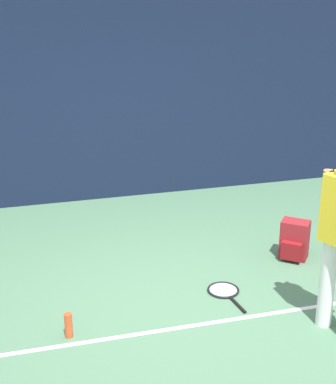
{
  "coord_description": "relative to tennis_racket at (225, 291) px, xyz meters",
  "views": [
    {
      "loc": [
        -1.4,
        -4.75,
        3.01
      ],
      "look_at": [
        0.0,
        0.4,
        1.0
      ],
      "focal_mm": 54.98,
      "sensor_mm": 36.0,
      "label": 1
    }
  ],
  "objects": [
    {
      "name": "ground_plane",
      "position": [
        -0.49,
        -0.06,
        -0.01
      ],
      "size": [
        12.0,
        12.0,
        0.0
      ],
      "primitive_type": "plane",
      "color": "#4C7556"
    },
    {
      "name": "back_fence",
      "position": [
        -0.49,
        2.94,
        1.4
      ],
      "size": [
        10.0,
        0.1,
        2.82
      ],
      "primitive_type": "cube",
      "color": "#141E38",
      "rests_on": "ground"
    },
    {
      "name": "court_line",
      "position": [
        -0.49,
        -0.48,
        -0.01
      ],
      "size": [
        9.0,
        0.05,
        0.0
      ],
      "primitive_type": "cube",
      "color": "white",
      "rests_on": "ground"
    },
    {
      "name": "tennis_racket",
      "position": [
        0.0,
        0.0,
        0.0
      ],
      "size": [
        0.36,
        0.63,
        0.03
      ],
      "rotation": [
        0.0,
        0.0,
        1.69
      ],
      "color": "black",
      "rests_on": "ground"
    },
    {
      "name": "backpack",
      "position": [
        1.0,
        0.51,
        0.2
      ],
      "size": [
        0.38,
        0.38,
        0.44
      ],
      "rotation": [
        0.0,
        0.0,
        5.6
      ],
      "color": "maroon",
      "rests_on": "ground"
    },
    {
      "name": "water_bottle",
      "position": [
        -1.58,
        -0.36,
        0.1
      ],
      "size": [
        0.07,
        0.07,
        0.23
      ],
      "primitive_type": "cylinder",
      "color": "#D84C26",
      "rests_on": "ground"
    }
  ]
}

